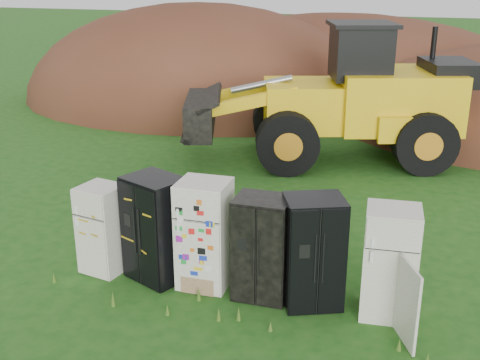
{
  "coord_description": "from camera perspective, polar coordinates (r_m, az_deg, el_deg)",
  "views": [
    {
      "loc": [
        2.69,
        -8.51,
        5.16
      ],
      "look_at": [
        -0.57,
        2.0,
        1.22
      ],
      "focal_mm": 45.0,
      "sensor_mm": 36.0,
      "label": 1
    }
  ],
  "objects": [
    {
      "name": "fridge_black_right",
      "position": [
        9.6,
        6.95,
        -6.78
      ],
      "size": [
        1.13,
        1.05,
        1.81
      ],
      "primitive_type": null,
      "rotation": [
        0.0,
        0.0,
        0.4
      ],
      "color": "black",
      "rests_on": "ground"
    },
    {
      "name": "dirt_mound_left",
      "position": [
        24.64,
        -3.8,
        7.56
      ],
      "size": [
        14.54,
        10.9,
        7.67
      ],
      "primitive_type": "ellipsoid",
      "color": "#4F2819",
      "rests_on": "ground"
    },
    {
      "name": "fridge_sticker",
      "position": [
        10.09,
        -3.39,
        -5.14
      ],
      "size": [
        0.84,
        0.78,
        1.86
      ],
      "primitive_type": null,
      "rotation": [
        0.0,
        0.0,
        0.02
      ],
      "color": "white",
      "rests_on": "ground"
    },
    {
      "name": "fridge_leftmost",
      "position": [
        10.86,
        -12.84,
        -4.53
      ],
      "size": [
        0.81,
        0.79,
        1.59
      ],
      "primitive_type": null,
      "rotation": [
        0.0,
        0.0,
        -0.19
      ],
      "color": "white",
      "rests_on": "ground"
    },
    {
      "name": "fridge_open_door",
      "position": [
        9.52,
        14.02,
        -7.61
      ],
      "size": [
        0.86,
        0.8,
        1.77
      ],
      "primitive_type": null,
      "rotation": [
        0.0,
        0.0,
        0.07
      ],
      "color": "white",
      "rests_on": "ground"
    },
    {
      "name": "dirt_mound_back",
      "position": [
        26.65,
        9.42,
        8.26
      ],
      "size": [
        17.37,
        11.58,
        6.6
      ],
      "primitive_type": "ellipsoid",
      "color": "#4F2819",
      "rests_on": "ground"
    },
    {
      "name": "ground",
      "position": [
        10.31,
        -0.26,
        -10.34
      ],
      "size": [
        120.0,
        120.0,
        0.0
      ],
      "primitive_type": "plane",
      "color": "#1A4E14",
      "rests_on": "ground"
    },
    {
      "name": "fridge_dark_mid",
      "position": [
        9.77,
        2.12,
        -6.43
      ],
      "size": [
        0.88,
        0.72,
        1.72
      ],
      "primitive_type": null,
      "rotation": [
        0.0,
        0.0,
        -0.0
      ],
      "color": "black",
      "rests_on": "ground"
    },
    {
      "name": "fridge_black_side",
      "position": [
        10.4,
        -7.95,
        -4.57
      ],
      "size": [
        1.19,
        1.08,
        1.84
      ],
      "primitive_type": null,
      "rotation": [
        0.0,
        0.0,
        -0.42
      ],
      "color": "black",
      "rests_on": "ground"
    },
    {
      "name": "wheel_loader",
      "position": [
        16.65,
        7.89,
        8.14
      ],
      "size": [
        8.36,
        5.37,
        3.76
      ],
      "primitive_type": null,
      "rotation": [
        0.0,
        0.0,
        0.31
      ],
      "color": "yellow",
      "rests_on": "ground"
    }
  ]
}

